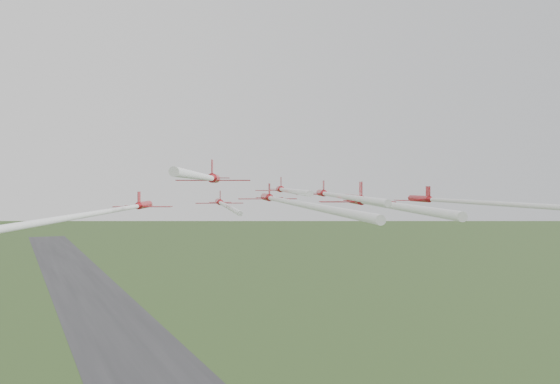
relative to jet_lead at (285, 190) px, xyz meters
name	(u,v)px	position (x,y,z in m)	size (l,w,h in m)	color
runway	(101,311)	(-2.03, 202.72, -57.07)	(38.00, 900.00, 0.04)	#2E2E30
jet_lead	(285,190)	(0.00, 0.00, 0.00)	(26.45, 62.84, 2.79)	red
jet_row2_left	(223,204)	(-10.63, -0.55, -2.10)	(15.79, 48.09, 2.42)	red
jet_row2_right	(332,195)	(2.02, -12.09, -0.59)	(26.74, 59.96, 2.67)	red
jet_row3_left	(119,209)	(-28.28, -13.65, -2.17)	(24.89, 56.27, 2.52)	red
jet_row3_mid	(282,200)	(-10.61, -22.88, -1.03)	(21.70, 63.55, 2.56)	red
jet_row3_right	(455,201)	(13.93, -24.52, -1.34)	(16.94, 51.13, 2.42)	red
jet_row4_left	(209,178)	(-20.17, -24.49, 1.61)	(19.95, 46.42, 2.80)	red
jet_row4_right	(370,202)	(-3.94, -31.95, -1.07)	(20.52, 45.37, 2.82)	red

